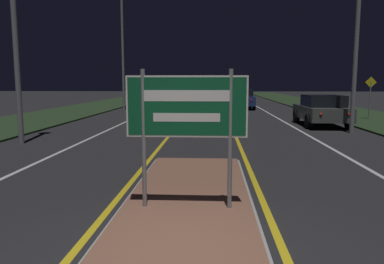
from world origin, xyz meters
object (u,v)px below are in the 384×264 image
(car_receding_1, at_px, (241,99))
(warning_sign, at_px, (370,94))
(streetlight_left_far, at_px, (122,25))
(highway_sign, at_px, (187,113))
(car_receding_0, at_px, (322,110))
(car_approaching_0, at_px, (155,107))
(car_approaching_1, at_px, (145,97))

(car_receding_1, relative_size, warning_sign, 1.97)
(streetlight_left_far, bearing_deg, highway_sign, -74.13)
(car_receding_0, distance_m, car_approaching_0, 8.26)
(car_receding_1, height_order, warning_sign, warning_sign)
(car_receding_0, distance_m, warning_sign, 4.36)
(car_approaching_0, relative_size, warning_sign, 2.00)
(highway_sign, distance_m, car_receding_1, 24.08)
(car_receding_0, relative_size, car_receding_1, 0.90)
(car_approaching_0, relative_size, car_approaching_1, 0.98)
(streetlight_left_far, height_order, car_receding_0, streetlight_left_far)
(highway_sign, bearing_deg, car_receding_0, 65.62)
(highway_sign, xyz_separation_m, car_approaching_1, (-5.89, 28.83, -0.92))
(highway_sign, height_order, car_receding_1, highway_sign)
(highway_sign, bearing_deg, warning_sign, 59.35)
(car_approaching_0, bearing_deg, car_approaching_1, 102.02)
(highway_sign, bearing_deg, car_approaching_0, 100.97)
(car_receding_1, relative_size, car_approaching_1, 0.97)
(car_receding_0, bearing_deg, highway_sign, -114.38)
(car_receding_0, height_order, car_receding_1, car_receding_1)
(streetlight_left_far, xyz_separation_m, car_receding_0, (12.04, -10.15, -5.54))
(highway_sign, xyz_separation_m, warning_sign, (8.97, 15.13, -0.16))
(car_receding_1, xyz_separation_m, car_approaching_0, (-5.23, -10.60, -0.01))
(warning_sign, bearing_deg, highway_sign, -120.65)
(streetlight_left_far, bearing_deg, car_receding_0, -40.12)
(warning_sign, bearing_deg, car_approaching_1, 137.29)
(warning_sign, bearing_deg, streetlight_left_far, 154.21)
(car_approaching_1, bearing_deg, warning_sign, -42.71)
(streetlight_left_far, height_order, car_approaching_1, streetlight_left_far)
(car_receding_0, distance_m, car_approaching_1, 20.06)
(highway_sign, distance_m, car_approaching_0, 13.59)
(warning_sign, bearing_deg, car_receding_0, -140.89)
(car_approaching_0, bearing_deg, warning_sign, 8.90)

